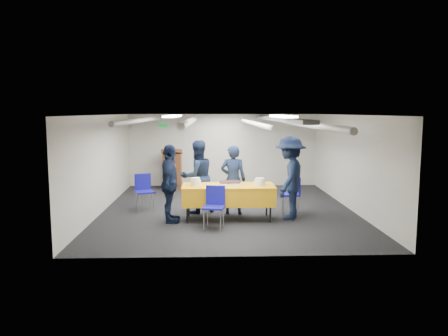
{
  "coord_description": "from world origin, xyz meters",
  "views": [
    {
      "loc": [
        -0.44,
        -10.45,
        2.38
      ],
      "look_at": [
        -0.1,
        -0.2,
        1.05
      ],
      "focal_mm": 35.0,
      "sensor_mm": 36.0,
      "label": 1
    }
  ],
  "objects_px": {
    "serving_table": "(228,194)",
    "chair_near": "(215,203)",
    "podium": "(172,169)",
    "sailor_d": "(290,178)",
    "chair_right": "(294,191)",
    "sailor_a": "(233,180)",
    "sheet_cake": "(230,183)",
    "sailor_c": "(170,184)",
    "sailor_b": "(197,177)",
    "chair_left": "(144,188)"
  },
  "relations": [
    {
      "from": "serving_table",
      "to": "chair_near",
      "type": "relative_size",
      "value": 2.33
    },
    {
      "from": "podium",
      "to": "sailor_d",
      "type": "relative_size",
      "value": 0.68
    },
    {
      "from": "podium",
      "to": "chair_right",
      "type": "distance_m",
      "value": 4.7
    },
    {
      "from": "podium",
      "to": "sailor_a",
      "type": "relative_size",
      "value": 0.78
    },
    {
      "from": "sheet_cake",
      "to": "sailor_c",
      "type": "distance_m",
      "value": 1.33
    },
    {
      "from": "podium",
      "to": "sailor_a",
      "type": "bearing_deg",
      "value": -63.99
    },
    {
      "from": "sheet_cake",
      "to": "sailor_b",
      "type": "height_order",
      "value": "sailor_b"
    },
    {
      "from": "sailor_b",
      "to": "sailor_a",
      "type": "bearing_deg",
      "value": 141.57
    },
    {
      "from": "chair_left",
      "to": "sailor_c",
      "type": "xyz_separation_m",
      "value": [
        0.75,
        -1.27,
        0.31
      ]
    },
    {
      "from": "serving_table",
      "to": "sailor_b",
      "type": "distance_m",
      "value": 1.03
    },
    {
      "from": "chair_near",
      "to": "sailor_a",
      "type": "distance_m",
      "value": 1.35
    },
    {
      "from": "sailor_b",
      "to": "sailor_c",
      "type": "relative_size",
      "value": 1.02
    },
    {
      "from": "serving_table",
      "to": "chair_left",
      "type": "distance_m",
      "value": 2.28
    },
    {
      "from": "sailor_b",
      "to": "sailor_c",
      "type": "height_order",
      "value": "sailor_b"
    },
    {
      "from": "chair_near",
      "to": "sailor_d",
      "type": "bearing_deg",
      "value": 23.6
    },
    {
      "from": "sheet_cake",
      "to": "sailor_a",
      "type": "height_order",
      "value": "sailor_a"
    },
    {
      "from": "sailor_a",
      "to": "chair_near",
      "type": "bearing_deg",
      "value": 79.26
    },
    {
      "from": "chair_right",
      "to": "sailor_c",
      "type": "relative_size",
      "value": 0.52
    },
    {
      "from": "serving_table",
      "to": "sheet_cake",
      "type": "xyz_separation_m",
      "value": [
        0.04,
        0.02,
        0.25
      ]
    },
    {
      "from": "chair_right",
      "to": "chair_left",
      "type": "height_order",
      "value": "same"
    },
    {
      "from": "serving_table",
      "to": "sailor_d",
      "type": "height_order",
      "value": "sailor_d"
    },
    {
      "from": "sheet_cake",
      "to": "chair_near",
      "type": "distance_m",
      "value": 0.86
    },
    {
      "from": "chair_near",
      "to": "sailor_a",
      "type": "relative_size",
      "value": 0.54
    },
    {
      "from": "sailor_c",
      "to": "sailor_d",
      "type": "xyz_separation_m",
      "value": [
        2.63,
        0.23,
        0.08
      ]
    },
    {
      "from": "podium",
      "to": "sheet_cake",
      "type": "bearing_deg",
      "value": -68.09
    },
    {
      "from": "sailor_b",
      "to": "podium",
      "type": "bearing_deg",
      "value": -102.87
    },
    {
      "from": "sailor_a",
      "to": "chair_right",
      "type": "bearing_deg",
      "value": -170.97
    },
    {
      "from": "chair_near",
      "to": "chair_left",
      "type": "relative_size",
      "value": 1.0
    },
    {
      "from": "serving_table",
      "to": "chair_near",
      "type": "xyz_separation_m",
      "value": [
        -0.31,
        -0.72,
        -0.03
      ]
    },
    {
      "from": "chair_near",
      "to": "chair_left",
      "type": "bearing_deg",
      "value": 133.69
    },
    {
      "from": "serving_table",
      "to": "podium",
      "type": "distance_m",
      "value": 4.32
    },
    {
      "from": "chair_right",
      "to": "chair_left",
      "type": "xyz_separation_m",
      "value": [
        -3.58,
        0.54,
        0.0
      ]
    },
    {
      "from": "chair_right",
      "to": "sailor_b",
      "type": "height_order",
      "value": "sailor_b"
    },
    {
      "from": "serving_table",
      "to": "sheet_cake",
      "type": "relative_size",
      "value": 4.3
    },
    {
      "from": "chair_near",
      "to": "sheet_cake",
      "type": "bearing_deg",
      "value": 64.62
    },
    {
      "from": "sheet_cake",
      "to": "podium",
      "type": "bearing_deg",
      "value": 111.91
    },
    {
      "from": "podium",
      "to": "chair_near",
      "type": "xyz_separation_m",
      "value": [
        1.26,
        -4.74,
        -0.08
      ]
    },
    {
      "from": "sheet_cake",
      "to": "chair_left",
      "type": "relative_size",
      "value": 0.54
    },
    {
      "from": "sailor_b",
      "to": "sailor_d",
      "type": "xyz_separation_m",
      "value": [
        2.07,
        -0.67,
        0.07
      ]
    },
    {
      "from": "serving_table",
      "to": "chair_near",
      "type": "bearing_deg",
      "value": -113.65
    },
    {
      "from": "chair_left",
      "to": "chair_near",
      "type": "bearing_deg",
      "value": -46.31
    },
    {
      "from": "chair_near",
      "to": "serving_table",
      "type": "bearing_deg",
      "value": 66.35
    },
    {
      "from": "sailor_b",
      "to": "sheet_cake",
      "type": "bearing_deg",
      "value": 110.42
    },
    {
      "from": "sheet_cake",
      "to": "sailor_d",
      "type": "height_order",
      "value": "sailor_d"
    },
    {
      "from": "sheet_cake",
      "to": "chair_right",
      "type": "distance_m",
      "value": 1.63
    },
    {
      "from": "serving_table",
      "to": "sailor_d",
      "type": "bearing_deg",
      "value": 0.69
    },
    {
      "from": "chair_right",
      "to": "sailor_d",
      "type": "distance_m",
      "value": 0.67
    },
    {
      "from": "sailor_a",
      "to": "sailor_d",
      "type": "distance_m",
      "value": 1.34
    },
    {
      "from": "podium",
      "to": "sailor_c",
      "type": "distance_m",
      "value": 4.25
    },
    {
      "from": "sailor_a",
      "to": "chair_left",
      "type": "bearing_deg",
      "value": -4.97
    }
  ]
}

